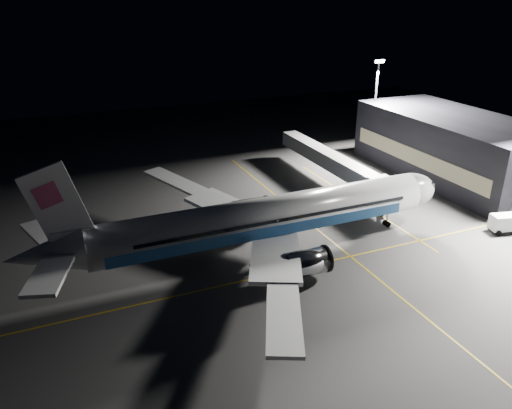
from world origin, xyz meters
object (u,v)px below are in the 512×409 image
object	(u,v)px
jet_bridge	(335,163)
safety_cone_c	(207,246)
safety_cone_a	(265,233)
baggage_tug	(232,219)
safety_cone_b	(247,239)
floodlight_mast_north	(375,99)
airliner	(260,219)
service_truck	(508,223)

from	to	relation	value
jet_bridge	safety_cone_c	bearing A→B (deg)	-154.51
safety_cone_a	baggage_tug	bearing A→B (deg)	122.48
jet_bridge	safety_cone_b	bearing A→B (deg)	-149.05
baggage_tug	safety_cone_c	world-z (taller)	baggage_tug
floodlight_mast_north	baggage_tug	world-z (taller)	floodlight_mast_north
jet_bridge	airliner	bearing A→B (deg)	-141.96
airliner	safety_cone_c	distance (m)	8.97
jet_bridge	safety_cone_a	bearing A→B (deg)	-146.52
jet_bridge	safety_cone_b	world-z (taller)	jet_bridge
service_truck	safety_cone_c	distance (m)	45.45
floodlight_mast_north	safety_cone_b	size ratio (longest dim) A/B	34.33
floodlight_mast_north	baggage_tug	distance (m)	48.24
airliner	safety_cone_a	xyz separation A→B (m)	(3.02, 4.80, -4.87)
safety_cone_b	safety_cone_c	size ratio (longest dim) A/B	0.92
baggage_tug	safety_cone_a	distance (m)	6.29
service_truck	safety_cone_a	xyz separation A→B (m)	(-34.16, 13.60, -1.22)
jet_bridge	safety_cone_b	size ratio (longest dim) A/B	57.06
airliner	floodlight_mast_north	distance (m)	52.56
airliner	floodlight_mast_north	world-z (taller)	floodlight_mast_north
jet_bridge	floodlight_mast_north	distance (m)	24.06
jet_bridge	safety_cone_a	world-z (taller)	jet_bridge
jet_bridge	baggage_tug	size ratio (longest dim) A/B	12.26
safety_cone_a	safety_cone_c	distance (m)	9.47
floodlight_mast_north	safety_cone_b	world-z (taller)	floodlight_mast_north
jet_bridge	service_truck	size ratio (longest dim) A/B	5.87
floodlight_mast_north	safety_cone_a	size ratio (longest dim) A/B	35.71
safety_cone_a	safety_cone_b	size ratio (longest dim) A/B	0.96
floodlight_mast_north	baggage_tug	size ratio (longest dim) A/B	7.38
jet_bridge	service_truck	xyz separation A→B (m)	(14.11, -26.86, -3.07)
safety_cone_b	safety_cone_c	xyz separation A→B (m)	(-6.04, 0.00, 0.03)
safety_cone_c	baggage_tug	bearing A→B (deg)	45.04
baggage_tug	safety_cone_a	bearing A→B (deg)	-51.94
jet_bridge	safety_cone_c	distance (m)	32.94
safety_cone_a	safety_cone_b	world-z (taller)	safety_cone_b
safety_cone_a	safety_cone_c	xyz separation A→B (m)	(-9.43, -0.80, 0.04)
baggage_tug	safety_cone_b	distance (m)	6.11
floodlight_mast_north	safety_cone_c	distance (m)	56.42
airliner	safety_cone_a	world-z (taller)	airliner
airliner	baggage_tug	size ratio (longest dim) A/B	21.92
jet_bridge	safety_cone_b	xyz separation A→B (m)	(-23.44, -14.06, -4.28)
airliner	jet_bridge	world-z (taller)	airliner
baggage_tug	safety_cone_c	xyz separation A→B (m)	(-6.07, -6.08, -0.55)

